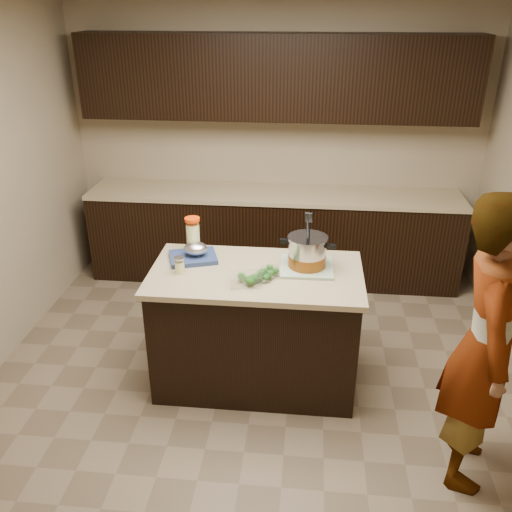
{
  "coord_description": "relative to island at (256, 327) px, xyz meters",
  "views": [
    {
      "loc": [
        0.33,
        -3.28,
        2.59
      ],
      "look_at": [
        0.0,
        0.0,
        1.02
      ],
      "focal_mm": 38.0,
      "sensor_mm": 36.0,
      "label": 1
    }
  ],
  "objects": [
    {
      "name": "ground_plane",
      "position": [
        0.0,
        0.0,
        -0.45
      ],
      "size": [
        4.0,
        4.0,
        0.0
      ],
      "primitive_type": "plane",
      "color": "brown",
      "rests_on": "ground"
    },
    {
      "name": "room_shell",
      "position": [
        0.0,
        0.0,
        1.26
      ],
      "size": [
        4.04,
        4.04,
        2.72
      ],
      "color": "tan",
      "rests_on": "ground"
    },
    {
      "name": "back_cabinets",
      "position": [
        0.0,
        1.74,
        0.49
      ],
      "size": [
        3.6,
        0.63,
        2.33
      ],
      "color": "black",
      "rests_on": "ground"
    },
    {
      "name": "island",
      "position": [
        0.0,
        0.0,
        0.0
      ],
      "size": [
        1.46,
        0.81,
        0.9
      ],
      "color": "black",
      "rests_on": "ground"
    },
    {
      "name": "dish_towel",
      "position": [
        0.34,
        0.09,
        0.46
      ],
      "size": [
        0.37,
        0.37,
        0.02
      ],
      "primitive_type": "cube",
      "rotation": [
        0.0,
        0.0,
        0.02
      ],
      "color": "#628D5F",
      "rests_on": "island"
    },
    {
      "name": "stock_pot",
      "position": [
        0.34,
        0.09,
        0.56
      ],
      "size": [
        0.39,
        0.32,
        0.39
      ],
      "rotation": [
        0.0,
        0.0,
        -0.17
      ],
      "color": "#B7B7BC",
      "rests_on": "dish_towel"
    },
    {
      "name": "lemonade_pitcher",
      "position": [
        -0.49,
        0.27,
        0.57
      ],
      "size": [
        0.12,
        0.12,
        0.27
      ],
      "rotation": [
        0.0,
        0.0,
        0.05
      ],
      "color": "#F4F395",
      "rests_on": "island"
    },
    {
      "name": "mason_jar",
      "position": [
        -0.52,
        -0.06,
        0.5
      ],
      "size": [
        0.09,
        0.09,
        0.12
      ],
      "rotation": [
        0.0,
        0.0,
        -0.16
      ],
      "color": "#F4F395",
      "rests_on": "island"
    },
    {
      "name": "broccoli_tub_left",
      "position": [
        0.1,
        -0.05,
        0.48
      ],
      "size": [
        0.15,
        0.15,
        0.06
      ],
      "rotation": [
        0.0,
        0.0,
        -0.19
      ],
      "color": "silver",
      "rests_on": "island"
    },
    {
      "name": "broccoli_tub_right",
      "position": [
        0.06,
        -0.12,
        0.47
      ],
      "size": [
        0.14,
        0.14,
        0.05
      ],
      "rotation": [
        0.0,
        0.0,
        0.26
      ],
      "color": "silver",
      "rests_on": "island"
    },
    {
      "name": "broccoli_tub_rect",
      "position": [
        -0.05,
        -0.18,
        0.48
      ],
      "size": [
        0.22,
        0.18,
        0.07
      ],
      "rotation": [
        0.0,
        0.0,
        0.15
      ],
      "color": "silver",
      "rests_on": "island"
    },
    {
      "name": "blue_tray",
      "position": [
        -0.46,
        0.15,
        0.49
      ],
      "size": [
        0.39,
        0.35,
        0.12
      ],
      "rotation": [
        0.0,
        0.0,
        0.32
      ],
      "color": "navy",
      "rests_on": "island"
    },
    {
      "name": "person",
      "position": [
        1.34,
        -0.72,
        0.43
      ],
      "size": [
        0.55,
        0.72,
        1.76
      ],
      "primitive_type": "imported",
      "rotation": [
        0.0,
        0.0,
        1.35
      ],
      "color": "gray",
      "rests_on": "ground"
    }
  ]
}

